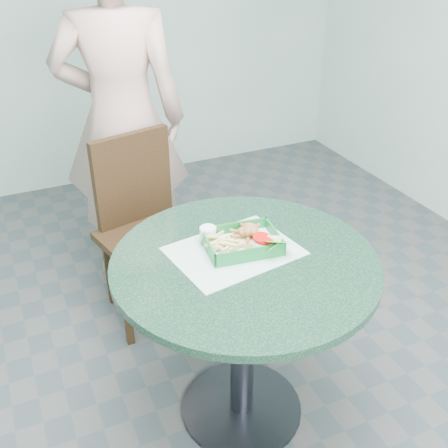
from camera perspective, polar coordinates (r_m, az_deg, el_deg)
name	(u,v)px	position (r m, az deg, el deg)	size (l,w,h in m)	color
floor	(241,408)	(2.36, 1.89, -19.40)	(4.00, 5.00, 0.02)	#303335
cafe_table	(244,301)	(1.96, 2.17, -8.39)	(0.95, 0.95, 0.75)	#2E2F37
dining_chair	(141,217)	(2.60, -8.98, 0.76)	(0.41, 0.41, 0.93)	black
diner_person	(118,83)	(2.71, -11.49, 14.85)	(0.80, 0.53, 2.21)	tan
placemat	(234,256)	(1.89, 1.08, -3.45)	(0.44, 0.33, 0.00)	#A4CDC2
food_basket	(242,249)	(1.90, 1.95, -2.74)	(0.26, 0.19, 0.05)	#116B2D
crab_sandwich	(247,237)	(1.91, 2.55, -1.39)	(0.12, 0.12, 0.07)	tan
fries_pile	(222,248)	(1.87, -0.23, -2.64)	(0.10, 0.11, 0.04)	#D6C972
sauce_ramekin	(207,238)	(1.90, -1.88, -1.51)	(0.06, 0.06, 0.03)	white
garnish_cup	(266,246)	(1.88, 4.59, -2.39)	(0.11, 0.11, 0.05)	silver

